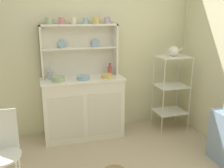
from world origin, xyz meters
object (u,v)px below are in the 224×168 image
at_px(bakers_rack, 171,84).
at_px(utensil_jar, 51,75).
at_px(wire_chair, 1,147).
at_px(porcelain_teapot, 174,51).
at_px(hutch_shelf_unit, 79,46).
at_px(bowl_mixing_large, 58,79).
at_px(jam_bottle, 110,70).
at_px(hutch_cabinet, 83,107).
at_px(cup_sage_0, 49,21).

relative_size(bakers_rack, utensil_jar, 4.78).
xyz_separation_m(wire_chair, porcelain_teapot, (2.24, 0.90, 0.67)).
height_order(wire_chair, utensil_jar, utensil_jar).
bearing_deg(hutch_shelf_unit, wire_chair, -128.53).
bearing_deg(bowl_mixing_large, wire_chair, -123.05).
relative_size(bowl_mixing_large, utensil_jar, 0.72).
xyz_separation_m(utensil_jar, porcelain_teapot, (1.71, -0.20, 0.28)).
relative_size(bakers_rack, wire_chair, 1.32).
bearing_deg(bowl_mixing_large, jam_bottle, 12.13).
height_order(hutch_cabinet, bakers_rack, bakers_rack).
distance_m(hutch_cabinet, bowl_mixing_large, 0.56).
bearing_deg(bowl_mixing_large, utensil_jar, 119.99).
distance_m(cup_sage_0, utensil_jar, 0.70).
bearing_deg(bowl_mixing_large, bakers_rack, -1.86).
xyz_separation_m(bowl_mixing_large, porcelain_teapot, (1.63, -0.05, 0.30)).
height_order(bowl_mixing_large, porcelain_teapot, porcelain_teapot).
xyz_separation_m(hutch_cabinet, utensil_jar, (-0.42, 0.08, 0.47)).
relative_size(bakers_rack, bowl_mixing_large, 6.65).
bearing_deg(jam_bottle, porcelain_teapot, -13.53).
relative_size(hutch_shelf_unit, cup_sage_0, 10.80).
xyz_separation_m(wire_chair, cup_sage_0, (0.56, 1.14, 1.10)).
bearing_deg(porcelain_teapot, cup_sage_0, 171.61).
relative_size(wire_chair, utensil_jar, 3.63).
relative_size(utensil_jar, porcelain_teapot, 0.99).
bearing_deg(wire_chair, bowl_mixing_large, 87.16).
relative_size(cup_sage_0, bowl_mixing_large, 0.58).
relative_size(jam_bottle, porcelain_teapot, 0.72).
distance_m(hutch_shelf_unit, jam_bottle, 0.55).
xyz_separation_m(jam_bottle, porcelain_teapot, (0.88, -0.21, 0.27)).
bearing_deg(bakers_rack, hutch_cabinet, 174.46).
xyz_separation_m(hutch_shelf_unit, utensil_jar, (-0.42, -0.09, -0.36)).
bearing_deg(bowl_mixing_large, hutch_shelf_unit, 35.99).
height_order(hutch_cabinet, porcelain_teapot, porcelain_teapot).
xyz_separation_m(bakers_rack, porcelain_teapot, (-0.00, 0.00, 0.49)).
height_order(cup_sage_0, bowl_mixing_large, cup_sage_0).
xyz_separation_m(hutch_cabinet, bowl_mixing_large, (-0.33, -0.07, 0.45)).
distance_m(cup_sage_0, jam_bottle, 1.06).
bearing_deg(utensil_jar, porcelain_teapot, -6.79).
relative_size(wire_chair, bowl_mixing_large, 5.05).
distance_m(bakers_rack, jam_bottle, 0.94).
distance_m(hutch_shelf_unit, bowl_mixing_large, 0.56).
height_order(hutch_cabinet, hutch_shelf_unit, hutch_shelf_unit).
height_order(hutch_shelf_unit, bakers_rack, hutch_shelf_unit).
bearing_deg(hutch_shelf_unit, bowl_mixing_large, -144.01).
relative_size(hutch_cabinet, utensil_jar, 4.80).
bearing_deg(cup_sage_0, utensil_jar, -122.82).
xyz_separation_m(hutch_cabinet, jam_bottle, (0.42, 0.09, 0.48)).
bearing_deg(bakers_rack, jam_bottle, 166.49).
xyz_separation_m(bowl_mixing_large, utensil_jar, (-0.09, 0.15, 0.03)).
height_order(bakers_rack, wire_chair, bakers_rack).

